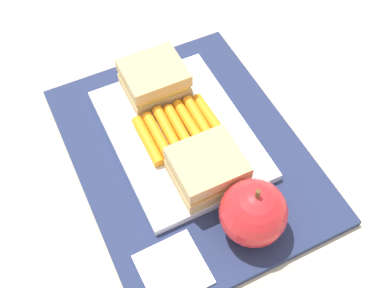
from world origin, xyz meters
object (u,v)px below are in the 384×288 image
at_px(apple, 253,213).
at_px(paper_napkin, 173,269).
at_px(sandwich_half_left, 154,79).
at_px(sandwich_half_right, 207,169).
at_px(food_tray, 179,134).
at_px(carrot_sticks_bundle, 179,128).

distance_m(apple, paper_napkin, 0.11).
xyz_separation_m(apple, paper_napkin, (0.01, -0.10, -0.04)).
bearing_deg(sandwich_half_left, apple, 4.55).
bearing_deg(sandwich_half_left, paper_napkin, -19.28).
height_order(sandwich_half_right, paper_napkin, sandwich_half_right).
relative_size(food_tray, carrot_sticks_bundle, 2.26).
xyz_separation_m(sandwich_half_left, carrot_sticks_bundle, (0.08, -0.00, -0.02)).
bearing_deg(food_tray, apple, 6.84).
relative_size(carrot_sticks_bundle, apple, 1.17).
bearing_deg(apple, food_tray, -173.16).
height_order(carrot_sticks_bundle, paper_napkin, carrot_sticks_bundle).
height_order(sandwich_half_right, apple, apple).
bearing_deg(paper_napkin, sandwich_half_left, 160.72).
bearing_deg(carrot_sticks_bundle, apple, 6.89).
relative_size(sandwich_half_left, apple, 0.92).
bearing_deg(sandwich_half_right, apple, 13.73).
xyz_separation_m(carrot_sticks_bundle, apple, (0.15, 0.02, 0.02)).
bearing_deg(paper_napkin, apple, 93.77).
relative_size(sandwich_half_left, sandwich_half_right, 1.00).
height_order(carrot_sticks_bundle, apple, apple).
distance_m(food_tray, sandwich_half_right, 0.08).
distance_m(sandwich_half_left, carrot_sticks_bundle, 0.08).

